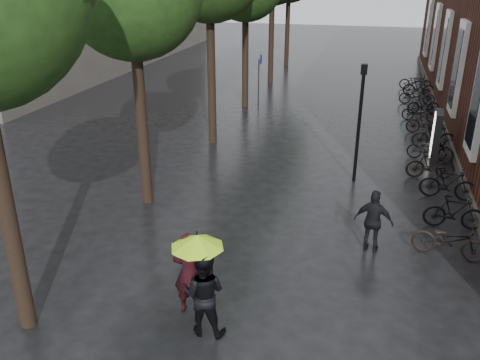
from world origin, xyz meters
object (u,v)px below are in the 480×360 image
(person_black, at_px, (204,294))
(parked_bicycles, at_px, (427,127))
(lamp_post, at_px, (360,112))
(person_burgundy, at_px, (189,273))
(pedestrian_walking, at_px, (374,221))
(ad_lightbox, at_px, (436,136))

(person_black, xyz_separation_m, parked_bicycles, (5.11, 14.04, -0.41))
(lamp_post, bearing_deg, person_black, -105.90)
(person_burgundy, relative_size, person_black, 1.05)
(person_burgundy, height_order, parked_bicycles, person_burgundy)
(lamp_post, bearing_deg, pedestrian_walking, -81.71)
(pedestrian_walking, bearing_deg, person_burgundy, 55.06)
(pedestrian_walking, bearing_deg, lamp_post, -71.13)
(person_black, relative_size, ad_lightbox, 0.97)
(pedestrian_walking, height_order, lamp_post, lamp_post)
(person_black, xyz_separation_m, pedestrian_walking, (3.09, 4.04, -0.06))
(parked_bicycles, distance_m, lamp_post, 6.39)
(person_burgundy, distance_m, pedestrian_walking, 5.03)
(pedestrian_walking, distance_m, lamp_post, 4.82)
(person_burgundy, bearing_deg, pedestrian_walking, -137.79)
(pedestrian_walking, distance_m, ad_lightbox, 7.69)
(lamp_post, bearing_deg, parked_bicycles, 64.01)
(ad_lightbox, bearing_deg, person_black, -109.07)
(parked_bicycles, bearing_deg, pedestrian_walking, -101.40)
(parked_bicycles, height_order, ad_lightbox, ad_lightbox)
(person_black, distance_m, lamp_post, 9.02)
(pedestrian_walking, bearing_deg, person_black, 63.14)
(person_black, bearing_deg, pedestrian_walking, -130.22)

